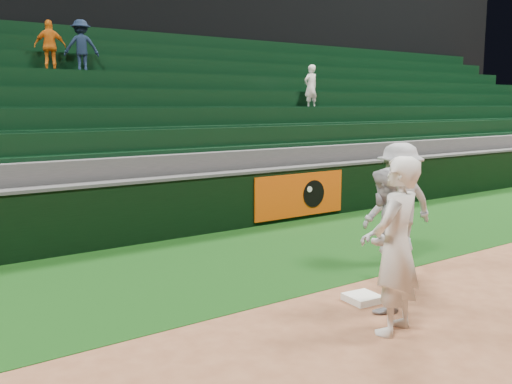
% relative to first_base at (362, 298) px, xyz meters
% --- Properties ---
extents(ground, '(70.00, 70.00, 0.00)m').
position_rel_first_base_xyz_m(ground, '(-0.11, -0.25, -0.05)').
color(ground, brown).
rests_on(ground, ground).
extents(foul_grass, '(36.00, 4.20, 0.01)m').
position_rel_first_base_xyz_m(foul_grass, '(-0.11, 2.75, -0.04)').
color(foul_grass, black).
rests_on(foul_grass, ground).
extents(upper_deck, '(40.00, 12.00, 12.00)m').
position_rel_first_base_xyz_m(upper_deck, '(-0.11, 17.20, 5.95)').
color(upper_deck, black).
rests_on(upper_deck, ground).
extents(first_base, '(0.47, 0.47, 0.10)m').
position_rel_first_base_xyz_m(first_base, '(0.00, 0.00, 0.00)').
color(first_base, white).
rests_on(first_base, ground).
extents(first_baseman, '(0.88, 0.70, 2.10)m').
position_rel_first_base_xyz_m(first_baseman, '(-0.48, -0.95, 1.00)').
color(first_baseman, silver).
rests_on(first_baseman, ground).
extents(baserunner, '(1.15, 1.06, 1.89)m').
position_rel_first_base_xyz_m(baserunner, '(-0.00, -0.36, 0.90)').
color(baserunner, '#A8AAB3').
rests_on(baserunner, ground).
extents(base_coach, '(1.45, 1.01, 2.05)m').
position_rel_first_base_xyz_m(base_coach, '(1.88, 1.00, 0.98)').
color(base_coach, '#9699A2').
rests_on(base_coach, foul_grass).
extents(field_wall, '(36.00, 0.45, 1.25)m').
position_rel_first_base_xyz_m(field_wall, '(-0.09, 4.95, 0.59)').
color(field_wall, black).
rests_on(field_wall, ground).
extents(stadium_seating, '(36.00, 5.95, 4.85)m').
position_rel_first_base_xyz_m(stadium_seating, '(-0.12, 8.72, 1.65)').
color(stadium_seating, '#3B3B3E').
rests_on(stadium_seating, ground).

